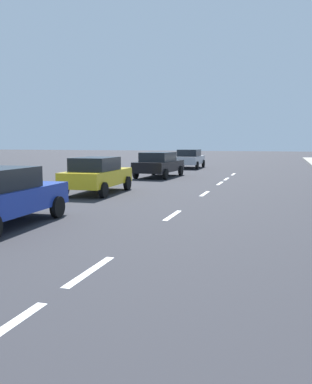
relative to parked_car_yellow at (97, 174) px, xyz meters
The scene contains 11 objects.
ground_plane 4.66m from the parked_car_yellow, ahead, with size 160.00×160.00×0.00m, color #2D2D33.
lane_stripe_2 13.28m from the parked_car_yellow, 69.99° to the right, with size 0.16×1.80×0.01m, color white.
lane_stripe_3 11.04m from the parked_car_yellow, 65.69° to the right, with size 0.16×1.80×0.01m, color white.
lane_stripe_4 6.31m from the parked_car_yellow, 43.60° to the right, with size 0.16×1.80×0.01m, color white.
lane_stripe_5 4.76m from the parked_car_yellow, 14.90° to the left, with size 0.16×1.80×0.01m, color white.
lane_stripe_6 7.41m from the parked_car_yellow, 51.99° to the left, with size 0.16×1.80×0.01m, color white.
lane_stripe_7 9.66m from the parked_car_yellow, 61.92° to the left, with size 0.16×1.80×0.01m, color white.
lane_stripe_8 13.01m from the parked_car_yellow, 69.57° to the left, with size 0.16×1.80×0.01m, color white.
parked_car_yellow is the anchor object (origin of this frame).
parked_car_black 8.62m from the parked_car_yellow, 88.24° to the left, with size 2.31×4.66×1.57m.
parked_car_silver 17.72m from the parked_car_yellow, 89.17° to the left, with size 2.05×4.38×1.57m.
Camera 1 is at (3.14, 4.24, 2.26)m, focal length 38.72 mm.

